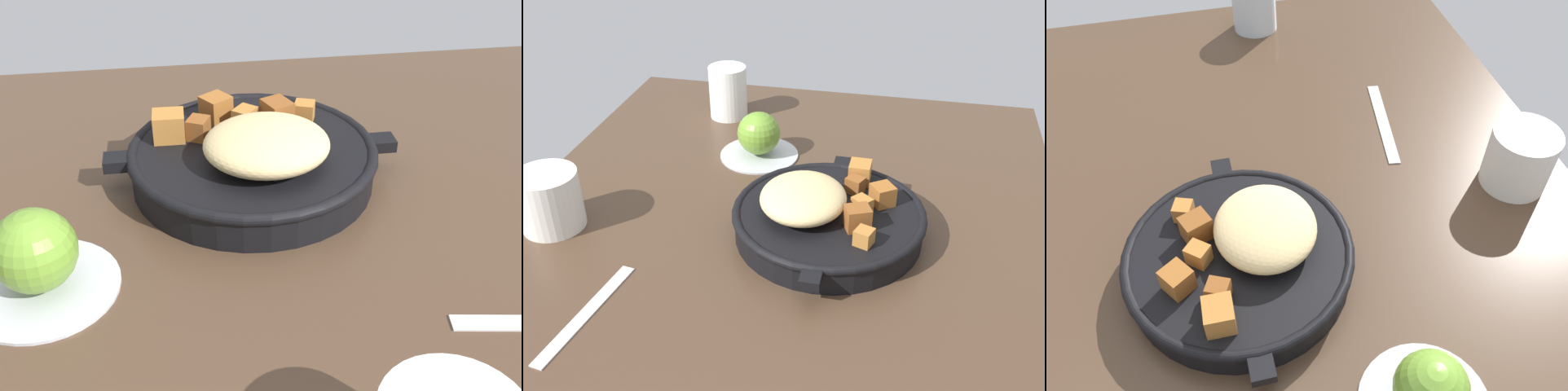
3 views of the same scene
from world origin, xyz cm
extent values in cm
cube|color=#473323|center=(0.00, 0.00, -1.20)|extent=(107.29, 76.36, 2.40)
cylinder|color=black|center=(5.74, -6.62, 1.88)|extent=(24.55, 24.55, 3.77)
torus|color=black|center=(5.74, -6.62, 3.46)|extent=(25.26, 25.26, 1.20)
cube|color=black|center=(19.22, -6.62, 3.20)|extent=(2.64, 2.40, 1.20)
cube|color=black|center=(-7.74, -6.62, 3.20)|extent=(2.64, 2.40, 1.20)
ellipsoid|color=#DBBC7F|center=(4.82, -3.37, 5.84)|extent=(12.13, 11.08, 4.15)
cube|color=#A86B2D|center=(-0.58, -11.75, 4.80)|extent=(2.64, 2.62, 2.07)
cube|color=brown|center=(2.59, -10.59, 5.26)|extent=(3.50, 3.74, 2.99)
cube|color=brown|center=(10.95, -9.35, 4.88)|extent=(2.71, 2.84, 2.23)
cube|color=#935623|center=(8.81, -13.17, 5.13)|extent=(3.75, 3.73, 2.74)
cube|color=#A86B2D|center=(5.97, -10.80, 4.91)|extent=(2.97, 3.01, 2.29)
cube|color=#A86B2D|center=(13.91, -9.64, 5.22)|extent=(3.23, 2.97, 2.90)
sphere|color=olive|center=(24.99, 7.60, 4.03)|extent=(6.86, 6.86, 6.86)
cube|color=silver|center=(-15.09, 17.49, 0.18)|extent=(17.28, 4.15, 0.36)
cylinder|color=silver|center=(-45.37, 4.29, 3.94)|extent=(7.51, 7.51, 7.89)
cylinder|color=silver|center=(-0.09, 29.83, 4.02)|extent=(8.35, 8.35, 8.03)
camera|label=1|loc=(13.05, 49.18, 35.80)|focal=44.26mm
camera|label=2|loc=(-61.34, -15.14, 48.49)|focal=43.03mm
camera|label=3|loc=(42.23, -8.00, 51.57)|focal=37.98mm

